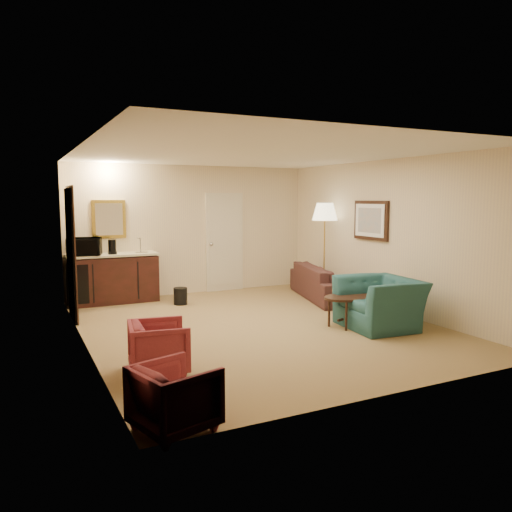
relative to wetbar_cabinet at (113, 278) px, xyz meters
The scene contains 12 objects.
ground 3.21m from the wetbar_cabinet, 58.76° to the right, with size 6.00×6.00×0.00m, color #977F4D.
room_walls 2.79m from the wetbar_cabinet, 51.47° to the right, with size 5.02×6.01×2.61m.
wetbar_cabinet is the anchor object (origin of this frame).
sofa 4.06m from the wetbar_cabinet, 20.49° to the right, with size 2.19×0.64×0.86m, color black.
teal_armchair 4.88m from the wetbar_cabinet, 47.93° to the right, with size 1.15×0.75×1.01m, color #215053.
rose_chair_near 4.11m from the wetbar_cabinet, 93.49° to the right, with size 0.63×0.59×0.65m, color #9C333D.
rose_chair_far 5.54m from the wetbar_cabinet, 95.18° to the right, with size 0.61×0.57×0.63m, color #9C333D.
coffee_table 4.42m from the wetbar_cabinet, 48.86° to the right, with size 0.80×0.54×0.46m, color black.
floor_lamp 4.08m from the wetbar_cabinet, 18.01° to the right, with size 0.49×0.49×1.86m, color #B8963D.
waste_bin 1.32m from the wetbar_cabinet, 34.03° to the right, with size 0.25×0.25×0.31m, color black.
microwave 0.83m from the wetbar_cabinet, behind, with size 0.58×0.32×0.39m, color black.
coffee_maker 0.60m from the wetbar_cabinet, 101.27° to the right, with size 0.14×0.14×0.27m, color black.
Camera 1 is at (-3.30, -6.70, 1.94)m, focal length 35.00 mm.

